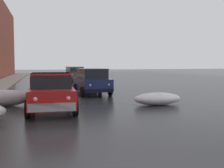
{
  "coord_description": "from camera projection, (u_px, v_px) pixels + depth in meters",
  "views": [
    {
      "loc": [
        -1.8,
        -4.39,
        2.15
      ],
      "look_at": [
        0.96,
        6.49,
        1.33
      ],
      "focal_mm": 44.75,
      "sensor_mm": 36.0,
      "label": 1
    }
  ],
  "objects": [
    {
      "name": "suv_white_parked_far_down_block",
      "position": [
        75.0,
        74.0,
        32.53
      ],
      "size": [
        2.27,
        4.41,
        1.82
      ],
      "color": "silver",
      "rests_on": "ground"
    },
    {
      "name": "suv_darkblue_parked_kerbside_close",
      "position": [
        92.0,
        80.0,
        19.67
      ],
      "size": [
        2.21,
        4.75,
        1.82
      ],
      "color": "navy",
      "rests_on": "ground"
    },
    {
      "name": "snow_bank_along_left_kerb",
      "position": [
        158.0,
        99.0,
        14.54
      ],
      "size": [
        2.53,
        1.32,
        0.68
      ],
      "color": "white",
      "rests_on": "ground"
    },
    {
      "name": "snow_bank_near_corner_left",
      "position": [
        1.0,
        98.0,
        14.07
      ],
      "size": [
        2.81,
        1.02,
        0.84
      ],
      "color": "white",
      "rests_on": "ground"
    },
    {
      "name": "snow_bank_near_corner_right",
      "position": [
        106.0,
        82.0,
        27.21
      ],
      "size": [
        1.61,
        1.2,
        0.75
      ],
      "color": "white",
      "rests_on": "ground"
    },
    {
      "name": "sedan_black_parked_kerbside_mid",
      "position": [
        83.0,
        78.0,
        26.7
      ],
      "size": [
        2.19,
        4.21,
        1.42
      ],
      "color": "black",
      "rests_on": "ground"
    },
    {
      "name": "pickup_truck_red_approaching_near_lane",
      "position": [
        51.0,
        92.0,
        12.6
      ],
      "size": [
        2.19,
        5.11,
        1.76
      ],
      "color": "red",
      "rests_on": "ground"
    }
  ]
}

